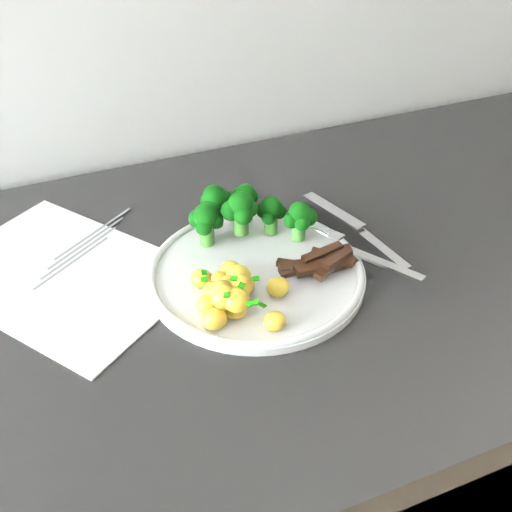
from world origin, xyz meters
TOP-DOWN VIEW (x-y plane):
  - counter at (0.06, 1.67)m, footprint 2.40×0.60m
  - recipe_paper at (-0.16, 1.76)m, footprint 0.32×0.34m
  - plate at (0.04, 1.67)m, footprint 0.25×0.25m
  - broccoli at (0.05, 1.74)m, footprint 0.14×0.09m
  - potatoes at (-0.00, 1.63)m, footprint 0.10×0.12m
  - beef_strips at (0.11, 1.64)m, footprint 0.09×0.06m
  - fork at (0.16, 1.64)m, footprint 0.08×0.15m
  - knife at (0.19, 1.68)m, footprint 0.05×0.19m

SIDE VIEW (x-z plane):
  - counter at x=0.06m, z-range 0.00..0.90m
  - recipe_paper at x=-0.16m, z-range 0.90..0.90m
  - plate at x=0.04m, z-range 0.90..0.91m
  - knife at x=0.19m, z-range 0.90..0.92m
  - fork at x=0.16m, z-range 0.91..0.92m
  - beef_strips at x=0.11m, z-range 0.90..0.93m
  - potatoes at x=0.00m, z-range 0.90..0.94m
  - broccoli at x=0.05m, z-range 0.91..0.98m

